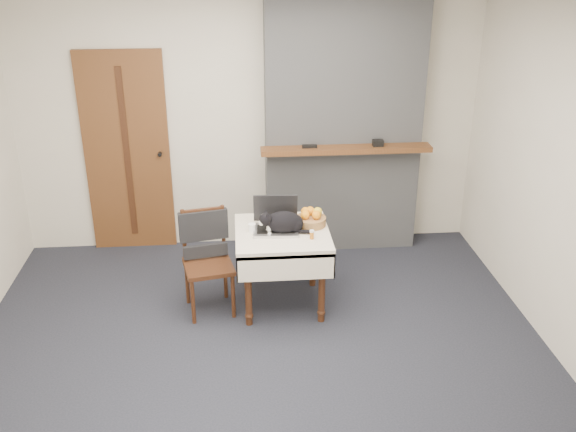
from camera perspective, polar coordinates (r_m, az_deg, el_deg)
name	(u,v)px	position (r m, az deg, el deg)	size (l,w,h in m)	color
ground	(261,352)	(5.07, -2.41, -12.02)	(4.50, 4.50, 0.00)	black
room_shell	(254,114)	(4.73, -3.04, 9.03)	(4.52, 4.01, 2.61)	beige
door	(127,153)	(6.48, -14.09, 5.42)	(0.82, 0.10, 2.00)	brown
chimney	(343,122)	(6.28, 4.91, 8.30)	(1.62, 0.48, 2.60)	gray
side_table	(282,243)	(5.38, -0.51, -2.44)	(0.78, 0.78, 0.70)	#3B2210
laptop	(276,221)	(5.35, -1.11, -0.46)	(0.39, 0.34, 0.28)	#B7B7BC
cat	(284,222)	(5.27, -0.33, -0.58)	(0.45, 0.22, 0.22)	black
cream_jar	(252,228)	(5.32, -3.21, -1.06)	(0.06, 0.06, 0.07)	white
pill_bottle	(312,234)	(5.19, 2.13, -1.64)	(0.04, 0.04, 0.08)	#AC5F15
fruit_basket	(311,219)	(5.43, 2.04, -0.22)	(0.26, 0.26, 0.15)	olive
desk_clutter	(304,227)	(5.40, 1.44, -0.97)	(0.14, 0.02, 0.01)	black
chair	(206,246)	(5.42, -7.32, -2.68)	(0.47, 0.46, 0.89)	#3B2210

